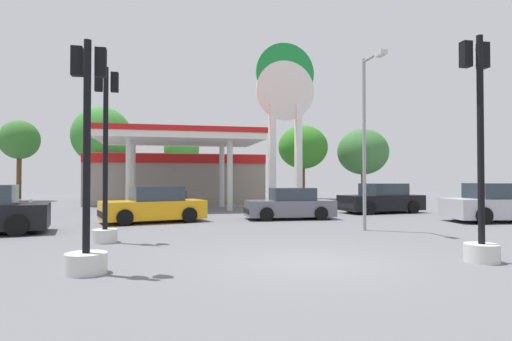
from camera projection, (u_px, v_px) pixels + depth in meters
name	position (u px, v px, depth m)	size (l,w,h in m)	color
ground_plane	(309.00, 262.00, 9.18)	(90.00, 90.00, 0.00)	slate
gas_station	(176.00, 175.00, 30.92)	(12.21, 12.90, 4.64)	gray
station_pole_sign	(285.00, 103.00, 28.87)	(4.06, 0.56, 11.07)	white
car_0	(381.00, 199.00, 22.58)	(4.57, 2.44, 1.56)	black
car_2	(290.00, 205.00, 19.07)	(3.98, 1.91, 1.40)	black
car_4	(154.00, 206.00, 17.67)	(4.48, 2.76, 1.50)	black
car_5	(500.00, 204.00, 17.87)	(4.72, 2.48, 1.62)	black
traffic_signal_0	(480.00, 188.00, 9.28)	(0.73, 0.73, 4.95)	silver
traffic_signal_1	(105.00, 180.00, 12.12)	(0.69, 0.70, 5.00)	silver
traffic_signal_2	(87.00, 202.00, 8.15)	(0.78, 0.78, 4.49)	silver
tree_0	(19.00, 140.00, 34.62)	(3.15, 3.15, 6.58)	brown
tree_1	(102.00, 136.00, 34.19)	(4.71, 4.71, 7.58)	brown
tree_2	(182.00, 149.00, 37.68)	(3.11, 3.11, 6.14)	brown
tree_3	(303.00, 147.00, 37.77)	(4.38, 4.38, 6.55)	brown
tree_4	(363.00, 152.00, 38.99)	(4.66, 4.66, 6.38)	brown
corner_streetlamp	(367.00, 124.00, 14.72)	(0.24, 1.48, 6.05)	gray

